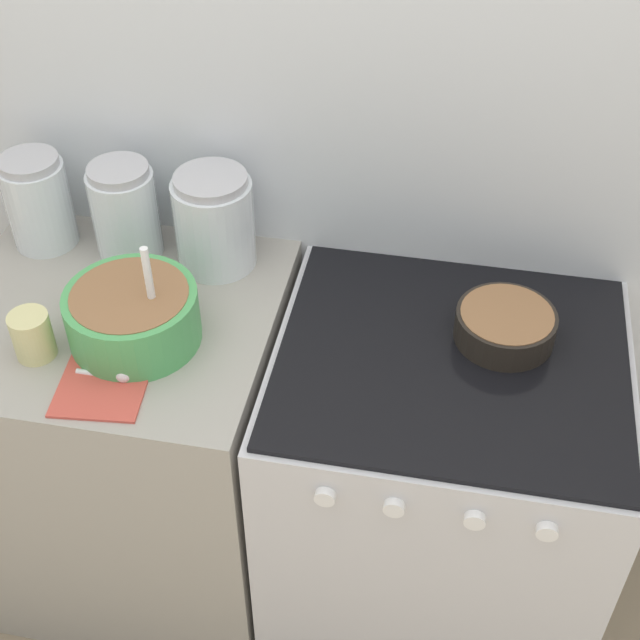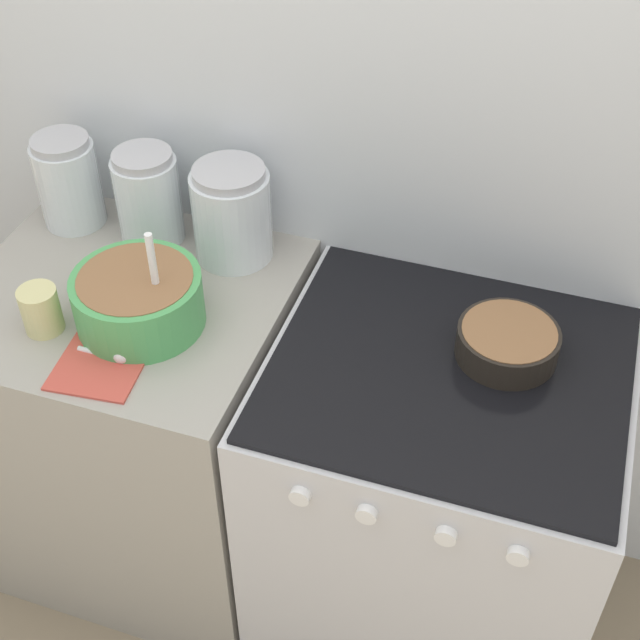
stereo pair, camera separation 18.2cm
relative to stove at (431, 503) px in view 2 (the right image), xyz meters
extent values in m
cube|color=silver|center=(-0.38, 0.35, 0.76)|extent=(4.50, 0.05, 2.40)
cube|color=#9E998E|center=(-0.74, 0.00, 0.00)|extent=(0.71, 0.65, 0.88)
cube|color=silver|center=(0.00, 0.00, -0.01)|extent=(0.74, 0.65, 0.87)
cube|color=black|center=(0.00, 0.00, 0.44)|extent=(0.71, 0.63, 0.01)
cylinder|color=white|center=(-0.20, -0.33, 0.36)|extent=(0.04, 0.02, 0.04)
cylinder|color=white|center=(-0.07, -0.33, 0.36)|extent=(0.04, 0.02, 0.04)
cylinder|color=white|center=(0.07, -0.33, 0.36)|extent=(0.04, 0.02, 0.04)
cylinder|color=white|center=(0.20, -0.33, 0.36)|extent=(0.04, 0.02, 0.04)
cylinder|color=#4CA559|center=(-0.65, -0.07, 0.50)|extent=(0.27, 0.27, 0.12)
cylinder|color=#8C603D|center=(-0.65, -0.07, 0.53)|extent=(0.24, 0.24, 0.07)
cylinder|color=white|center=(-0.60, -0.07, 0.57)|extent=(0.02, 0.02, 0.22)
cylinder|color=black|center=(0.10, 0.08, 0.48)|extent=(0.21, 0.21, 0.07)
cylinder|color=#8C603D|center=(0.10, 0.08, 0.48)|extent=(0.19, 0.19, 0.06)
cylinder|color=silver|center=(-0.97, 0.22, 0.54)|extent=(0.15, 0.15, 0.21)
cylinder|color=silver|center=(-0.97, 0.22, 0.50)|extent=(0.13, 0.13, 0.12)
cylinder|color=#B2B2B7|center=(-0.97, 0.22, 0.66)|extent=(0.13, 0.13, 0.02)
cylinder|color=silver|center=(-0.77, 0.22, 0.55)|extent=(0.15, 0.15, 0.21)
cylinder|color=olive|center=(-0.77, 0.22, 0.50)|extent=(0.13, 0.13, 0.12)
cylinder|color=#B2B2B7|center=(-0.77, 0.22, 0.66)|extent=(0.14, 0.14, 0.02)
cylinder|color=silver|center=(-0.56, 0.22, 0.55)|extent=(0.18, 0.18, 0.21)
cylinder|color=tan|center=(-0.56, 0.22, 0.50)|extent=(0.16, 0.16, 0.12)
cylinder|color=#B2B2B7|center=(-0.56, 0.22, 0.66)|extent=(0.16, 0.16, 0.02)
cylinder|color=beige|center=(-0.84, -0.15, 0.49)|extent=(0.08, 0.08, 0.10)
cube|color=#CC4C3F|center=(-0.67, -0.20, 0.45)|extent=(0.19, 0.23, 0.01)
cylinder|color=white|center=(-0.69, -0.19, 0.45)|extent=(0.09, 0.01, 0.01)
sphere|color=white|center=(-0.63, -0.19, 0.46)|extent=(0.04, 0.04, 0.04)
camera|label=1|loc=(-0.02, -1.33, 1.71)|focal=50.00mm
camera|label=2|loc=(0.15, -1.28, 1.71)|focal=50.00mm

